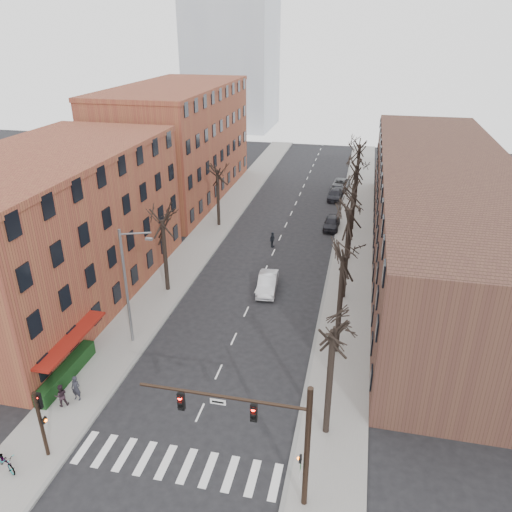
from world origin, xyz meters
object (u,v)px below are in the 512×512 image
Objects in this scene: bicycle at (5,461)px; parked_car_mid at (335,195)px; pedestrian_a at (76,388)px; parked_car_near at (332,223)px; silver_sedan at (267,283)px.

parked_car_mid is at bearing 10.32° from bicycle.
pedestrian_a is 0.87× the size of bicycle.
parked_car_near is at bearing -86.33° from parked_car_mid.
bicycle is at bearing -108.30° from parked_car_near.
silver_sedan is at bearing -103.27° from parked_car_near.
silver_sedan is 27.15m from parked_car_mid.
pedestrian_a reaches higher than parked_car_mid.
pedestrian_a is 5.70m from bicycle.
silver_sedan is 1.02× the size of parked_car_mid.
parked_car_near is at bearing 72.07° from pedestrian_a.
parked_car_near is 35.19m from pedestrian_a.
parked_car_near is 0.95× the size of parked_car_mid.
parked_car_near is (4.30, 16.15, -0.03)m from silver_sedan.
silver_sedan reaches higher than bicycle.
silver_sedan reaches higher than parked_car_near.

